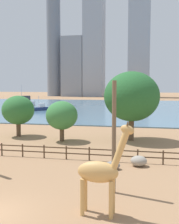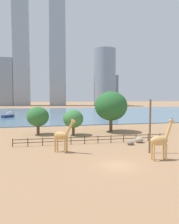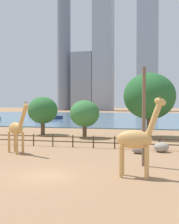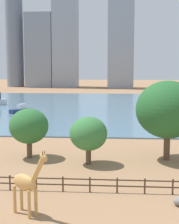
{
  "view_description": "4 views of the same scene",
  "coord_description": "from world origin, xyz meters",
  "views": [
    {
      "loc": [
        8.3,
        -13.74,
        7.14
      ],
      "look_at": [
        -1.02,
        31.44,
        2.78
      ],
      "focal_mm": 45.0,
      "sensor_mm": 36.0,
      "label": 1
    },
    {
      "loc": [
        -8.08,
        -23.21,
        7.91
      ],
      "look_at": [
        2.47,
        27.61,
        4.12
      ],
      "focal_mm": 35.0,
      "sensor_mm": 36.0,
      "label": 2
    },
    {
      "loc": [
        6.93,
        -17.01,
        4.73
      ],
      "look_at": [
        -3.4,
        27.97,
        3.32
      ],
      "focal_mm": 45.0,
      "sensor_mm": 36.0,
      "label": 3
    },
    {
      "loc": [
        0.46,
        -15.61,
        10.38
      ],
      "look_at": [
        -3.22,
        33.13,
        4.04
      ],
      "focal_mm": 55.0,
      "sensor_mm": 36.0,
      "label": 4
    }
  ],
  "objects": [
    {
      "name": "skyline_tower_glass",
      "position": [
        -26.06,
        167.84,
        45.1
      ],
      "size": [
        12.5,
        14.84,
        90.21
      ],
      "primitive_type": "cube",
      "color": "#939EAD",
      "rests_on": "ground"
    },
    {
      "name": "enclosure_fence",
      "position": [
        -0.19,
        12.0,
        0.76
      ],
      "size": [
        26.12,
        0.14,
        1.3
      ],
      "color": "#4C3826",
      "rests_on": "ground"
    },
    {
      "name": "tree_left_large",
      "position": [
        6.32,
        22.81,
        5.73
      ],
      "size": [
        7.16,
        7.16,
        8.97
      ],
      "color": "brown",
      "rests_on": "ground"
    },
    {
      "name": "ground_plane",
      "position": [
        0.0,
        80.0,
        0.0
      ],
      "size": [
        400.0,
        400.0,
        0.0
      ],
      "primitive_type": "plane",
      "color": "#9E7551"
    },
    {
      "name": "giraffe_tall",
      "position": [
        -5.69,
        7.2,
        2.37
      ],
      "size": [
        3.24,
        2.52,
        4.95
      ],
      "rotation": [
        0.0,
        0.0,
        5.68
      ],
      "color": "tan",
      "rests_on": "ground"
    },
    {
      "name": "skyline_tower_needle",
      "position": [
        2.92,
        161.38,
        42.34
      ],
      "size": [
        12.78,
        13.54,
        84.68
      ],
      "primitive_type": "cube",
      "color": "#939EAD",
      "rests_on": "ground"
    },
    {
      "name": "harbor_water",
      "position": [
        0.0,
        77.0,
        0.1
      ],
      "size": [
        180.0,
        86.0,
        0.2
      ],
      "primitive_type": "cube",
      "color": "slate",
      "rests_on": "ground"
    },
    {
      "name": "tree_right_tall",
      "position": [
        -9.4,
        22.56,
        3.69
      ],
      "size": [
        4.49,
        4.49,
        5.74
      ],
      "color": "brown",
      "rests_on": "ground"
    },
    {
      "name": "boat_sailboat",
      "position": [
        -20.99,
        59.85,
        0.89
      ],
      "size": [
        4.18,
        4.6,
        4.13
      ],
      "rotation": [
        0.0,
        0.0,
        4.03
      ],
      "color": "navy",
      "rests_on": "harbor_water"
    },
    {
      "name": "tree_center_broad",
      "position": [
        -2.37,
        20.45,
        3.32
      ],
      "size": [
        4.07,
        4.07,
        5.17
      ],
      "color": "brown",
      "rests_on": "ground"
    },
    {
      "name": "skyline_block_central",
      "position": [
        -39.57,
        166.79,
        19.27
      ],
      "size": [
        13.97,
        13.23,
        38.54
      ],
      "primitive_type": "cube",
      "color": "gray",
      "rests_on": "ground"
    }
  ]
}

